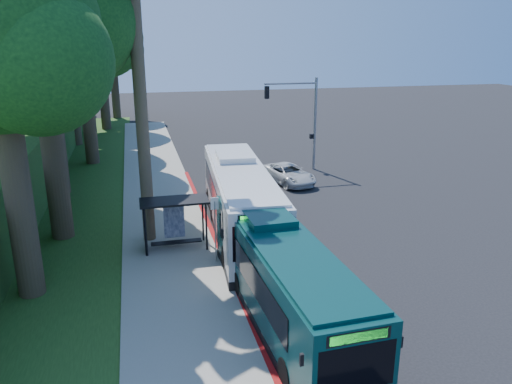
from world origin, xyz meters
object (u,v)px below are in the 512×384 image
object	(u,v)px
white_bus	(240,199)
teal_bus	(282,275)
bus_shelter	(169,214)
pickup	(289,174)

from	to	relation	value
white_bus	teal_bus	xyz separation A→B (m)	(-0.29, -8.47, -0.19)
bus_shelter	pickup	xyz separation A→B (m)	(9.00, 9.62, -1.14)
white_bus	pickup	world-z (taller)	white_bus
teal_bus	pickup	distance (m)	17.64
bus_shelter	white_bus	bearing A→B (deg)	20.24
teal_bus	pickup	world-z (taller)	teal_bus
bus_shelter	white_bus	xyz separation A→B (m)	(3.74, 1.38, 0.06)
pickup	white_bus	bearing A→B (deg)	-136.38
white_bus	pickup	xyz separation A→B (m)	(5.25, 8.25, -1.20)
bus_shelter	teal_bus	distance (m)	7.88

